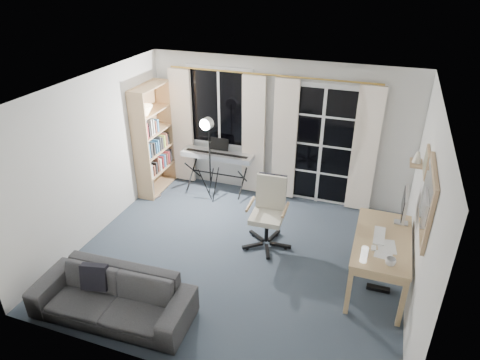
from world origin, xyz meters
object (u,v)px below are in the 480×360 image
torchiere_lamp (147,125)px  monitor (404,205)px  studio_light (207,134)px  desk (382,245)px  office_chair (269,205)px  bookshelf (152,142)px  mug (391,261)px  keyboard_piano (217,156)px  sofa (111,291)px

torchiere_lamp → monitor: torchiere_lamp is taller
studio_light → desk: 3.26m
office_chair → desk: office_chair is taller
studio_light → office_chair: bearing=-21.8°
bookshelf → office_chair: bookshelf is taller
mug → keyboard_piano: bearing=144.2°
office_chair → monitor: size_ratio=2.02×
desk → mug: mug is taller
studio_light → mug: (3.01, -1.83, -0.46)m
bookshelf → monitor: size_ratio=3.72×
studio_light → office_chair: size_ratio=1.47×
keyboard_piano → studio_light: size_ratio=0.83×
desk → sofa: (-2.90, -1.59, -0.26)m
desk → torchiere_lamp: bearing=164.5°
bookshelf → torchiere_lamp: (0.11, -0.28, 0.43)m
torchiere_lamp → studio_light: size_ratio=1.09×
studio_light → sofa: studio_light is taller
bookshelf → desk: (4.00, -1.36, -0.29)m
torchiere_lamp → sofa: 3.01m
mug → sofa: (-3.00, -1.09, -0.41)m
bookshelf → keyboard_piano: (1.12, 0.29, -0.22)m
studio_light → monitor: (3.11, -0.88, -0.24)m
sofa → studio_light: bearing=87.6°
bookshelf → torchiere_lamp: bookshelf is taller
desk → mug: bearing=-78.7°
office_chair → desk: size_ratio=0.78×
mug → sofa: mug is taller
torchiere_lamp → office_chair: bearing=-14.9°
office_chair → sofa: office_chair is taller
studio_light → keyboard_piano: bearing=95.8°
keyboard_piano → torchiere_lamp: bearing=-150.9°
bookshelf → desk: bookshelf is taller
desk → sofa: sofa is taller
bookshelf → mug: 4.51m
office_chair → keyboard_piano: bearing=134.9°
monitor → desk: bearing=-113.6°
torchiere_lamp → keyboard_piano: torchiere_lamp is taller
keyboard_piano → sofa: size_ratio=0.67×
torchiere_lamp → desk: 4.10m
keyboard_piano → office_chair: (1.29, -1.19, -0.08)m
monitor → mug: bearing=-95.8°
keyboard_piano → sofa: bearing=-90.8°
office_chair → monitor: monitor is taller
monitor → bookshelf: bearing=167.8°
office_chair → sofa: 2.45m
office_chair → mug: 1.95m
bookshelf → sofa: bookshelf is taller
bookshelf → office_chair: 2.59m
sofa → torchiere_lamp: bearing=107.7°
monitor → torchiere_lamp: bearing=171.2°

